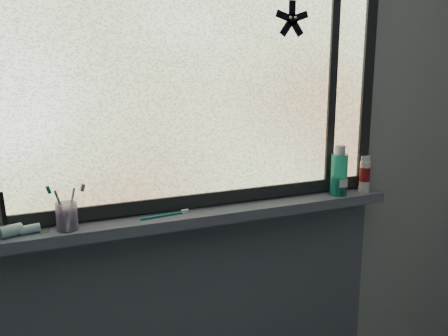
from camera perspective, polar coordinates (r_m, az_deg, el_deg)
name	(u,v)px	position (r m, az deg, el deg)	size (l,w,h in m)	color
wall_back	(191,147)	(1.88, -3.75, 2.40)	(3.00, 0.01, 2.50)	#9EA3A8
windowsill	(199,216)	(1.87, -2.87, -5.53)	(1.62, 0.14, 0.04)	#50566B
sill_apron	(195,332)	(2.13, -3.28, -18.19)	(1.62, 0.02, 0.98)	#50566B
window_pane	(192,72)	(1.83, -3.63, 10.95)	(1.50, 0.01, 1.00)	silver
frame_bottom	(195,200)	(1.90, -3.39, -3.68)	(1.60, 0.03, 0.05)	black
frame_right	(367,69)	(2.21, 16.02, 10.79)	(0.05, 0.03, 1.10)	black
frame_mullion	(332,70)	(2.10, 12.26, 10.92)	(0.04, 0.03, 1.00)	black
starfish_sticker	(292,19)	(1.99, 7.77, 16.47)	(0.15, 0.02, 0.15)	black
toothpaste_tube	(19,230)	(1.74, -22.43, -6.52)	(0.22, 0.05, 0.04)	white
toothbrush_cup	(67,216)	(1.74, -17.52, -5.30)	(0.07, 0.07, 0.09)	#B3A1D4
toothbrush_lying	(162,215)	(1.81, -7.13, -5.36)	(0.20, 0.02, 0.01)	#0C7370
mouthwash_bottle	(339,170)	(2.11, 13.02, -0.27)	(0.07, 0.07, 0.17)	teal
cream_tube	(365,173)	(2.20, 15.79, -0.50)	(0.04, 0.04, 0.11)	silver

